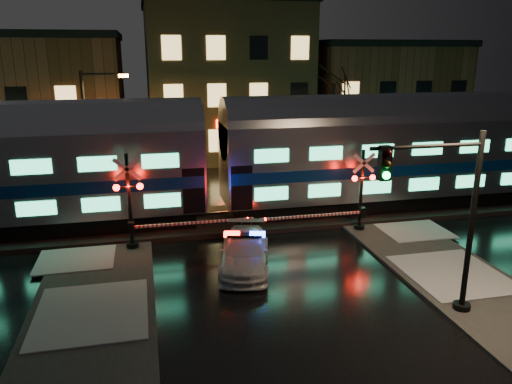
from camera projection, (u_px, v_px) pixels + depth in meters
ground at (266, 261)px, 20.21m from camera, size 120.00×120.00×0.00m
ballast at (242, 219)px, 24.87m from camera, size 90.00×4.20×0.24m
sidewalk_left at (82, 370)px, 13.18m from camera, size 4.00×20.00×0.12m
sidewalk_right at (508, 315)px, 15.93m from camera, size 4.00×20.00×0.12m
building_left at (25, 103)px, 36.88m from camera, size 14.00×10.00×9.00m
building_mid at (224, 82)px, 40.18m from camera, size 12.00×11.00×11.50m
building_right at (375, 98)px, 42.87m from camera, size 12.00×10.00×8.50m
train at (213, 156)px, 23.68m from camera, size 51.00×3.12×5.92m
police_car at (245, 252)px, 19.39m from camera, size 2.85×4.83×1.47m
crossing_signal_right at (354, 200)px, 22.93m from camera, size 5.50×0.64×3.89m
crossing_signal_left at (139, 211)px, 20.86m from camera, size 5.92×0.66×4.19m
traffic_light at (446, 223)px, 15.16m from camera, size 3.84×0.70×5.94m
streetlight at (91, 131)px, 25.99m from camera, size 2.42×0.25×7.24m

